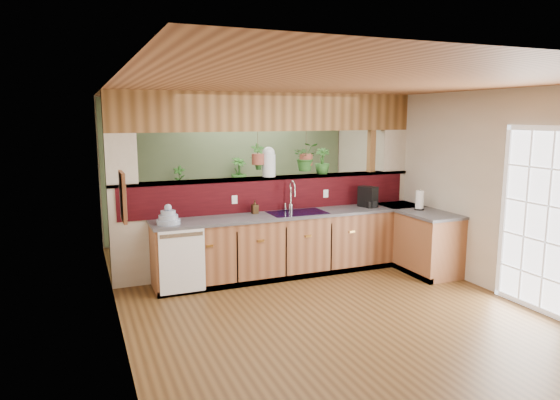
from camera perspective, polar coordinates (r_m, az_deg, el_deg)
name	(u,v)px	position (r m, az deg, el deg)	size (l,w,h in m)	color
ground	(311,297)	(6.44, 3.52, -11.04)	(4.60, 7.00, 0.01)	#4F3418
ceiling	(313,87)	(6.04, 3.78, 12.73)	(4.60, 7.00, 0.01)	brown
wall_back	(229,169)	(9.35, -5.80, 3.59)	(4.60, 0.02, 2.60)	beige
wall_left	(114,209)	(5.51, -18.39, -1.00)	(0.02, 7.00, 2.60)	beige
wall_right	(460,186)	(7.40, 19.88, 1.50)	(0.02, 7.00, 2.60)	beige
pass_through_partition	(273,190)	(7.35, -0.76, 1.17)	(4.60, 0.21, 2.60)	beige
pass_through_ledge	(271,178)	(7.32, -0.98, 2.54)	(4.60, 0.21, 0.04)	brown
header_beam	(271,112)	(7.27, -1.00, 10.04)	(4.60, 0.15, 0.55)	brown
sage_backwall	(230,169)	(9.33, -5.76, 3.58)	(4.55, 0.02, 2.55)	#5B714D
countertop	(336,241)	(7.41, 6.46, -4.68)	(4.14, 1.52, 0.90)	brown
dishwasher	(182,261)	(6.45, -11.10, -6.90)	(0.58, 0.03, 0.82)	white
navy_sink	(297,218)	(7.17, 1.99, -2.06)	(0.82, 0.50, 0.18)	black
french_door	(536,222)	(6.53, 27.20, -2.23)	(0.06, 1.02, 2.16)	white
framed_print	(123,197)	(4.69, -17.50, 0.36)	(0.04, 0.35, 0.45)	brown
faucet	(292,195)	(7.24, 1.32, 0.63)	(0.20, 0.20, 0.45)	#B7B7B2
dish_stack	(168,218)	(6.52, -12.65, -2.02)	(0.30, 0.30, 0.26)	#8F9EB8
soap_dispenser	(255,207)	(7.07, -2.90, -0.79)	(0.09, 0.09, 0.19)	#392815
coffee_maker	(368,198)	(7.68, 10.05, 0.28)	(0.17, 0.28, 0.31)	black
paper_towel	(420,201)	(7.63, 15.66, -0.06)	(0.14, 0.14, 0.30)	black
glass_jar	(269,162)	(7.28, -1.30, 4.39)	(0.20, 0.20, 0.44)	silver
ledge_plant_right	(322,161)	(7.64, 4.86, 4.45)	(0.22, 0.22, 0.40)	#26581E
hanging_plant_a	(258,148)	(7.21, -2.55, 5.95)	(0.21, 0.18, 0.50)	brown
hanging_plant_b	(306,145)	(7.50, 3.00, 6.34)	(0.47, 0.44, 0.55)	brown
shelving_console	(214,215)	(9.13, -7.55, -1.67)	(1.53, 0.41, 1.02)	black
shelf_plant_a	(179,177)	(8.89, -11.44, 2.57)	(0.21, 0.15, 0.41)	#26581E
shelf_plant_b	(239,172)	(9.15, -4.73, 3.25)	(0.29, 0.29, 0.51)	#26581E
floor_plant	(294,223)	(8.82, 1.64, -2.60)	(0.73, 0.63, 0.81)	#26581E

